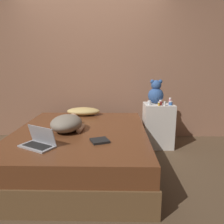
# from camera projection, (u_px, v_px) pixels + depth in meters

# --- Properties ---
(ground_plane) EXTENTS (12.00, 12.00, 0.00)m
(ground_plane) POSITION_uv_depth(u_px,v_px,m) (82.00, 167.00, 2.86)
(ground_plane) COLOR brown
(wall_back) EXTENTS (8.00, 0.06, 2.60)m
(wall_back) POSITION_uv_depth(u_px,v_px,m) (91.00, 65.00, 3.83)
(wall_back) COLOR #996B51
(wall_back) RESTS_ON ground_plane
(bed) EXTENTS (1.66, 2.01, 0.50)m
(bed) POSITION_uv_depth(u_px,v_px,m) (81.00, 149.00, 2.80)
(bed) COLOR brown
(bed) RESTS_ON ground_plane
(nightstand) EXTENTS (0.46, 0.41, 0.70)m
(nightstand) POSITION_uv_depth(u_px,v_px,m) (158.00, 125.00, 3.50)
(nightstand) COLOR silver
(nightstand) RESTS_ON ground_plane
(pillow) EXTENTS (0.53, 0.31, 0.12)m
(pillow) POSITION_uv_depth(u_px,v_px,m) (83.00, 111.00, 3.54)
(pillow) COLOR tan
(pillow) RESTS_ON bed
(person_lying) EXTENTS (0.41, 0.65, 0.20)m
(person_lying) POSITION_uv_depth(u_px,v_px,m) (67.00, 123.00, 2.72)
(person_lying) COLOR gray
(person_lying) RESTS_ON bed
(laptop) EXTENTS (0.40, 0.34, 0.20)m
(laptop) POSITION_uv_depth(u_px,v_px,m) (39.00, 142.00, 2.21)
(laptop) COLOR #9E9EA3
(laptop) RESTS_ON bed
(teddy_bear) EXTENTS (0.24, 0.24, 0.38)m
(teddy_bear) POSITION_uv_depth(u_px,v_px,m) (156.00, 93.00, 3.46)
(teddy_bear) COLOR #335693
(teddy_bear) RESTS_ON nightstand
(bottle_white) EXTENTS (0.03, 0.03, 0.07)m
(bottle_white) POSITION_uv_depth(u_px,v_px,m) (165.00, 104.00, 3.26)
(bottle_white) COLOR white
(bottle_white) RESTS_ON nightstand
(bottle_clear) EXTENTS (0.05, 0.05, 0.07)m
(bottle_clear) POSITION_uv_depth(u_px,v_px,m) (149.00, 103.00, 3.35)
(bottle_clear) COLOR silver
(bottle_clear) RESTS_ON nightstand
(bottle_amber) EXTENTS (0.03, 0.03, 0.06)m
(bottle_amber) POSITION_uv_depth(u_px,v_px,m) (159.00, 104.00, 3.27)
(bottle_amber) COLOR gold
(bottle_amber) RESTS_ON nightstand
(bottle_red) EXTENTS (0.05, 0.05, 0.08)m
(bottle_red) POSITION_uv_depth(u_px,v_px,m) (161.00, 103.00, 3.30)
(bottle_red) COLOR #B72D2D
(bottle_red) RESTS_ON nightstand
(bottle_pink) EXTENTS (0.04, 0.04, 0.10)m
(bottle_pink) POSITION_uv_depth(u_px,v_px,m) (170.00, 101.00, 3.38)
(bottle_pink) COLOR pink
(bottle_pink) RESTS_ON nightstand
(bottle_blue) EXTENTS (0.06, 0.06, 0.06)m
(bottle_blue) POSITION_uv_depth(u_px,v_px,m) (171.00, 103.00, 3.32)
(bottle_blue) COLOR #3866B2
(bottle_blue) RESTS_ON nightstand
(book) EXTENTS (0.23, 0.23, 0.02)m
(book) POSITION_uv_depth(u_px,v_px,m) (100.00, 141.00, 2.34)
(book) COLOR black
(book) RESTS_ON bed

